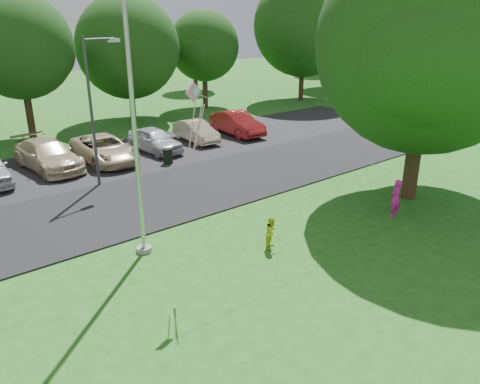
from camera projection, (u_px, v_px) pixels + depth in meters
ground at (332, 278)px, 13.81m from camera, size 120.00×120.00×0.00m
park_road at (172, 193)px, 20.31m from camera, size 60.00×6.00×0.06m
parking_strip at (108, 160)px, 25.01m from camera, size 42.00×7.00×0.06m
flagpole at (134, 127)px, 13.88m from camera, size 0.50×0.50×10.00m
street_lamp at (95, 99)px, 20.13m from camera, size 1.81×0.55×6.50m
trash_can at (168, 157)px, 24.22m from camera, size 0.53×0.53×0.84m
big_tree at (429, 48)px, 17.69m from camera, size 9.24×8.57×10.60m
tree_row at (64, 41)px, 30.27m from camera, size 64.35×11.94×10.88m
horizon_trees at (54, 53)px, 39.21m from camera, size 77.46×7.20×7.02m
parked_cars at (93, 149)px, 24.30m from camera, size 19.93×5.59×1.49m
woman at (395, 198)px, 17.81m from camera, size 0.57×0.41×1.48m
child_yellow at (272, 232)px, 15.42m from camera, size 0.67×0.62×1.11m
kite at (205, 112)px, 12.67m from camera, size 8.43×1.61×3.96m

